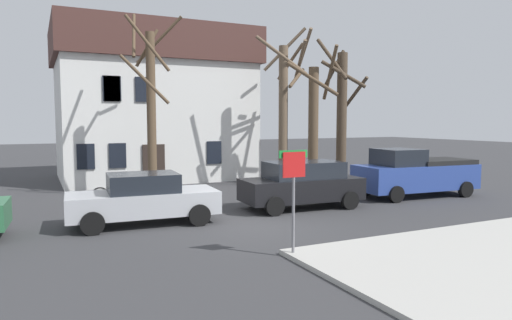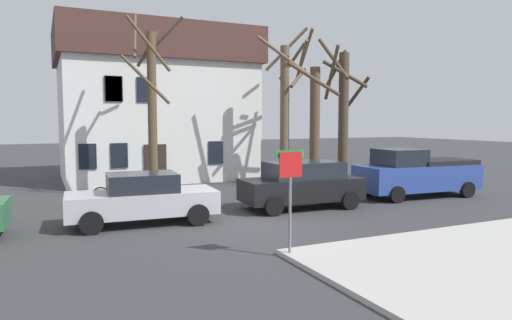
% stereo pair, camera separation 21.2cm
% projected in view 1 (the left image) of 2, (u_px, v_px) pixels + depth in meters
% --- Properties ---
extents(ground_plane, '(120.00, 120.00, 0.00)m').
position_uv_depth(ground_plane, '(256.00, 225.00, 14.42)').
color(ground_plane, '#38383A').
extents(building_main, '(10.62, 7.83, 8.36)m').
position_uv_depth(building_main, '(153.00, 103.00, 26.39)').
color(building_main, white).
rests_on(building_main, ground_plane).
extents(tree_bare_near, '(2.91, 2.93, 7.88)m').
position_uv_depth(tree_bare_near, '(151.00, 104.00, 19.59)').
color(tree_bare_near, brown).
rests_on(tree_bare_near, ground_plane).
extents(tree_bare_mid, '(3.30, 3.31, 8.11)m').
position_uv_depth(tree_bare_mid, '(285.00, 105.00, 23.18)').
color(tree_bare_mid, brown).
rests_on(tree_bare_mid, ground_plane).
extents(tree_bare_far, '(2.87, 3.10, 6.92)m').
position_uv_depth(tree_bare_far, '(313.00, 120.00, 22.76)').
color(tree_bare_far, brown).
rests_on(tree_bare_far, ground_plane).
extents(tree_bare_end, '(2.67, 2.66, 7.46)m').
position_uv_depth(tree_bare_end, '(341.00, 112.00, 23.71)').
color(tree_bare_end, '#4C3D2D').
rests_on(tree_bare_end, ground_plane).
extents(car_silver_sedan, '(4.74, 2.33, 1.62)m').
position_uv_depth(car_silver_sedan, '(143.00, 199.00, 14.55)').
color(car_silver_sedan, '#B7BABF').
rests_on(car_silver_sedan, ground_plane).
extents(car_black_wagon, '(4.60, 2.24, 1.75)m').
position_uv_depth(car_black_wagon, '(302.00, 184.00, 17.20)').
color(car_black_wagon, black).
rests_on(car_black_wagon, ground_plane).
extents(pickup_truck_blue, '(5.50, 2.54, 2.08)m').
position_uv_depth(pickup_truck_blue, '(415.00, 173.00, 19.90)').
color(pickup_truck_blue, '#2D4799').
rests_on(pickup_truck_blue, ground_plane).
extents(street_sign_pole, '(0.76, 0.07, 2.58)m').
position_uv_depth(street_sign_pole, '(294.00, 182.00, 10.88)').
color(street_sign_pole, slate).
rests_on(street_sign_pole, ground_plane).
extents(bicycle_leaning, '(1.73, 0.38, 1.03)m').
position_uv_depth(bicycle_leaning, '(114.00, 195.00, 17.93)').
color(bicycle_leaning, black).
rests_on(bicycle_leaning, ground_plane).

